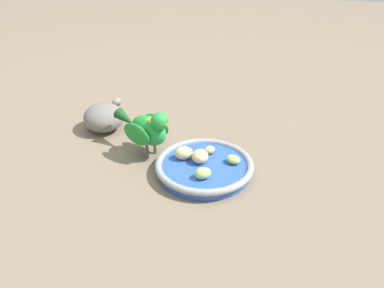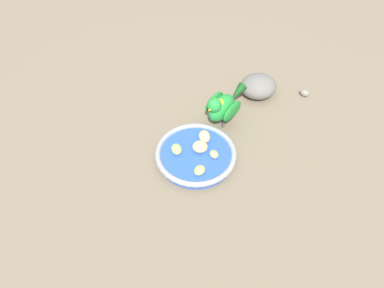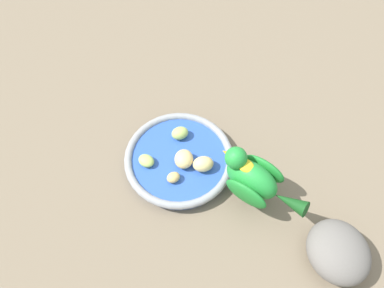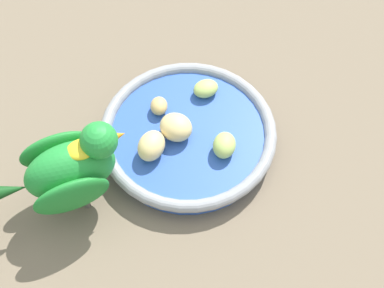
{
  "view_description": "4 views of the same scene",
  "coord_description": "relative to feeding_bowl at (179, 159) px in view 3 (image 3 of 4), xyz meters",
  "views": [
    {
      "loc": [
        -0.7,
        -0.14,
        0.49
      ],
      "look_at": [
        0.0,
        0.01,
        0.06
      ],
      "focal_mm": 37.45,
      "sensor_mm": 36.0,
      "label": 1
    },
    {
      "loc": [
        0.08,
        -0.56,
        0.67
      ],
      "look_at": [
        -0.02,
        -0.03,
        0.06
      ],
      "focal_mm": 31.08,
      "sensor_mm": 36.0,
      "label": 2
    },
    {
      "loc": [
        0.34,
        0.05,
        0.64
      ],
      "look_at": [
        -0.02,
        0.0,
        0.07
      ],
      "focal_mm": 35.19,
      "sensor_mm": 36.0,
      "label": 3
    },
    {
      "loc": [
        -0.24,
        0.25,
        0.55
      ],
      "look_at": [
        -0.03,
        0.0,
        0.05
      ],
      "focal_mm": 50.82,
      "sensor_mm": 36.0,
      "label": 4
    }
  ],
  "objects": [
    {
      "name": "ground_plane",
      "position": [
        0.01,
        0.02,
        -0.02
      ],
      "size": [
        4.0,
        4.0,
        0.0
      ],
      "primitive_type": "plane",
      "color": "#756651"
    },
    {
      "name": "rock_large",
      "position": [
        0.14,
        0.28,
        0.02
      ],
      "size": [
        0.14,
        0.14,
        0.07
      ],
      "primitive_type": "ellipsoid",
      "rotation": [
        0.0,
        0.0,
        3.6
      ],
      "color": "slate",
      "rests_on": "ground_plane"
    },
    {
      "name": "apple_piece_0",
      "position": [
        0.05,
        -0.0,
        0.01
      ],
      "size": [
        0.03,
        0.03,
        0.02
      ],
      "primitive_type": "ellipsoid",
      "rotation": [
        0.0,
        0.0,
        5.41
      ],
      "color": "tan",
      "rests_on": "feeding_bowl"
    },
    {
      "name": "feeding_bowl",
      "position": [
        0.0,
        0.0,
        0.0
      ],
      "size": [
        0.21,
        0.21,
        0.03
      ],
      "color": "#2D56B7",
      "rests_on": "ground_plane"
    },
    {
      "name": "parrot",
      "position": [
        0.05,
        0.14,
        0.05
      ],
      "size": [
        0.11,
        0.16,
        0.12
      ],
      "rotation": [
        0.0,
        0.0,
        -2.07
      ],
      "color": "#59544C",
      "rests_on": "ground_plane"
    },
    {
      "name": "apple_piece_2",
      "position": [
        -0.05,
        -0.01,
        0.02
      ],
      "size": [
        0.04,
        0.04,
        0.02
      ],
      "primitive_type": "ellipsoid",
      "rotation": [
        0.0,
        0.0,
        2.07
      ],
      "color": "#B2CC66",
      "rests_on": "feeding_bowl"
    },
    {
      "name": "apple_piece_3",
      "position": [
        0.01,
        0.01,
        0.02
      ],
      "size": [
        0.04,
        0.04,
        0.03
      ],
      "primitive_type": "ellipsoid",
      "rotation": [
        0.0,
        0.0,
        3.2
      ],
      "color": "#E5C67F",
      "rests_on": "feeding_bowl"
    },
    {
      "name": "apple_piece_4",
      "position": [
        0.02,
        -0.06,
        0.01
      ],
      "size": [
        0.04,
        0.04,
        0.02
      ],
      "primitive_type": "ellipsoid",
      "rotation": [
        0.0,
        0.0,
        1.12
      ],
      "color": "#B2CC66",
      "rests_on": "feeding_bowl"
    },
    {
      "name": "apple_piece_1",
      "position": [
        0.01,
        0.05,
        0.02
      ],
      "size": [
        0.04,
        0.05,
        0.03
      ],
      "primitive_type": "ellipsoid",
      "rotation": [
        0.0,
        0.0,
        5.03
      ],
      "color": "#E5C67F",
      "rests_on": "feeding_bowl"
    }
  ]
}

